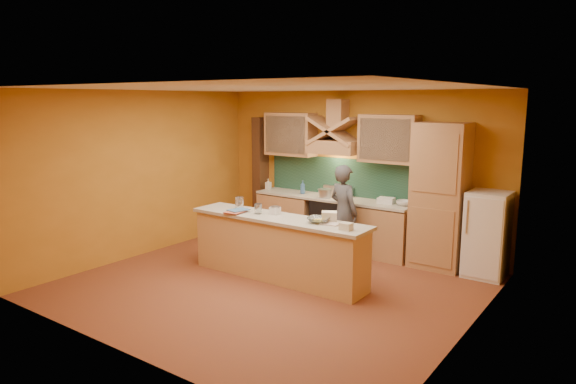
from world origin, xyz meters
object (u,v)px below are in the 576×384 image
Objects in this scene: stove at (332,223)px; kitchen_scale at (275,211)px; fridge at (487,234)px; person at (344,212)px; mixing_bowl at (319,220)px.

kitchen_scale is at bearing -88.01° from stove.
fridge is 0.81× the size of person.
kitchen_scale is (-2.64, -1.79, 0.35)m from fridge.
mixing_bowl is (0.36, -1.35, 0.18)m from person.
stove is at bearing 95.51° from kitchen_scale.
stove is at bearing 115.29° from mixing_bowl.
person is (0.52, -0.51, 0.35)m from stove.
stove is 0.69× the size of fridge.
stove is 2.13m from mixing_bowl.
person reaches higher than fridge.
mixing_bowl is at bearing -64.71° from stove.
person reaches higher than mixing_bowl.
person is at bearing 104.74° from mixing_bowl.
fridge is at bearing -149.91° from person.
stove is 2.71m from fridge.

